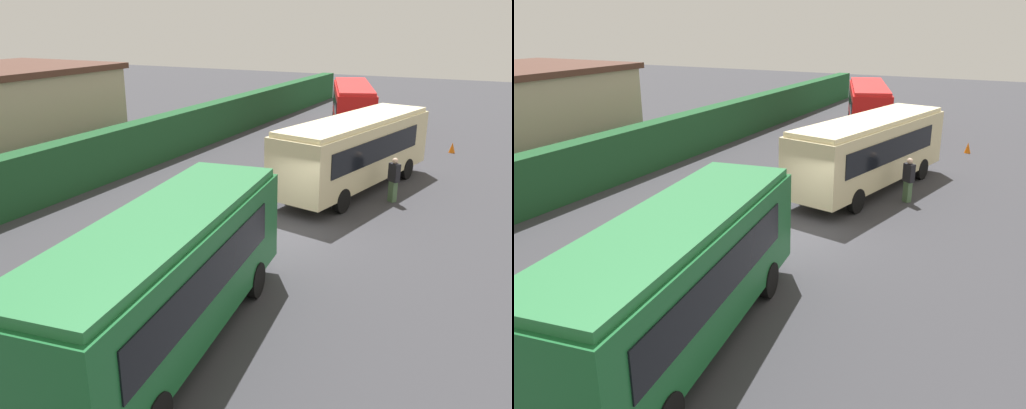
# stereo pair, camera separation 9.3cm
# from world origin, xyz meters

# --- Properties ---
(ground_plane) EXTENTS (114.31, 114.31, 0.00)m
(ground_plane) POSITION_xyz_m (0.00, 0.00, 0.00)
(ground_plane) COLOR #38383D
(bus_green) EXTENTS (9.57, 3.78, 3.27)m
(bus_green) POSITION_xyz_m (-7.41, -0.51, 1.88)
(bus_green) COLOR #19602D
(bus_green) RESTS_ON ground_plane
(bus_cream) EXTENTS (10.22, 4.58, 3.24)m
(bus_cream) POSITION_xyz_m (6.45, -0.80, 1.86)
(bus_cream) COLOR beige
(bus_cream) RESTS_ON ground_plane
(bus_red) EXTENTS (9.46, 5.35, 3.26)m
(bus_red) POSITION_xyz_m (18.58, 2.99, 1.87)
(bus_red) COLOR red
(bus_red) RESTS_ON ground_plane
(person_right) EXTENTS (0.48, 0.54, 1.90)m
(person_right) POSITION_xyz_m (5.49, -2.80, 1.01)
(person_right) COLOR #4C6B47
(person_right) RESTS_ON ground_plane
(hedge_row) EXTENTS (69.15, 1.07, 2.35)m
(hedge_row) POSITION_xyz_m (0.00, 10.27, 1.18)
(hedge_row) COLOR #1E4F29
(hedge_row) RESTS_ON ground_plane
(traffic_cone) EXTENTS (0.36, 0.36, 0.60)m
(traffic_cone) POSITION_xyz_m (15.79, -3.88, 0.30)
(traffic_cone) COLOR orange
(traffic_cone) RESTS_ON ground_plane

